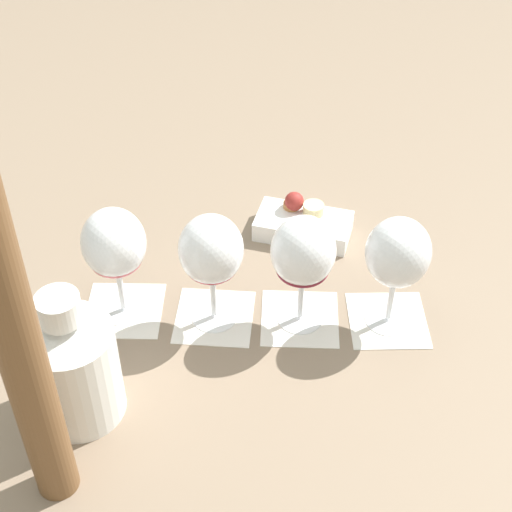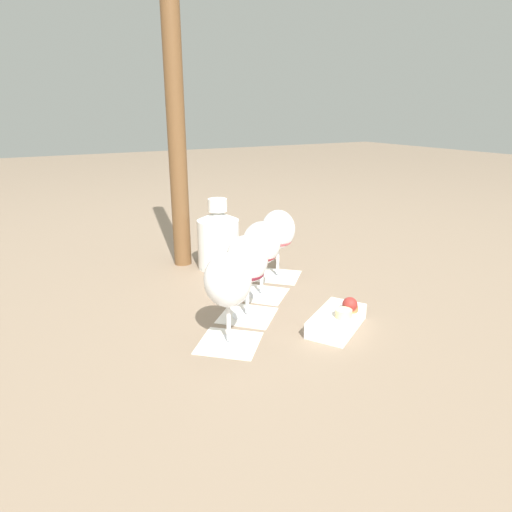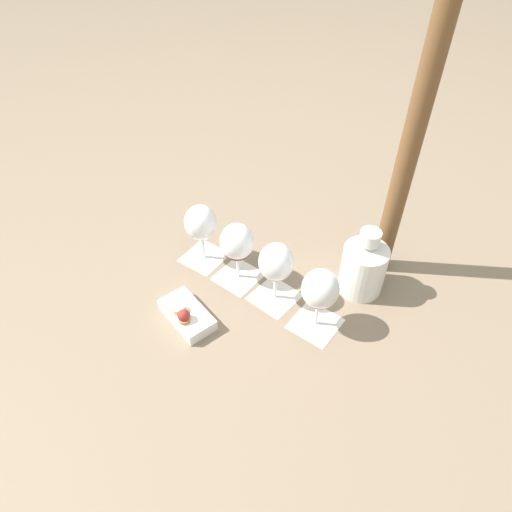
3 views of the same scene
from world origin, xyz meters
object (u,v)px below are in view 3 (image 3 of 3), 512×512
object	(u,v)px
snack_dish	(187,315)
umbrella_pole	(417,119)
ceramic_vase	(364,265)
wine_glass_2	(237,244)
wine_glass_0	(320,291)
wine_glass_3	(201,225)
wine_glass_1	(276,264)

from	to	relation	value
snack_dish	umbrella_pole	xyz separation A→B (m)	(-0.55, -0.13, 0.43)
snack_dish	umbrella_pole	distance (m)	0.72
ceramic_vase	snack_dish	world-z (taller)	ceramic_vase
umbrella_pole	wine_glass_2	bearing A→B (deg)	-0.73
wine_glass_0	wine_glass_3	bearing A→B (deg)	-46.17
wine_glass_0	wine_glass_2	xyz separation A→B (m)	(0.18, -0.19, 0.00)
snack_dish	umbrella_pole	world-z (taller)	umbrella_pole
wine_glass_1	snack_dish	bearing A→B (deg)	11.56
wine_glass_1	umbrella_pole	xyz separation A→B (m)	(-0.32, -0.08, 0.33)
wine_glass_0	wine_glass_3	xyz separation A→B (m)	(0.27, -0.28, -0.00)
wine_glass_0	wine_glass_1	distance (m)	0.14
ceramic_vase	wine_glass_1	bearing A→B (deg)	1.21
wine_glass_2	umbrella_pole	size ratio (longest dim) A/B	0.20
wine_glass_0	wine_glass_2	size ratio (longest dim) A/B	1.00
wine_glass_2	umbrella_pole	xyz separation A→B (m)	(-0.41, 0.01, 0.33)
wine_glass_2	ceramic_vase	xyz separation A→B (m)	(-0.32, 0.08, -0.04)
wine_glass_1	umbrella_pole	distance (m)	0.47
wine_glass_1	wine_glass_2	bearing A→B (deg)	-44.55
wine_glass_0	wine_glass_1	xyz separation A→B (m)	(0.09, -0.10, -0.00)
wine_glass_2	snack_dish	world-z (taller)	wine_glass_2
wine_glass_0	snack_dish	xyz separation A→B (m)	(0.32, -0.05, -0.10)
wine_glass_3	wine_glass_2	bearing A→B (deg)	135.38
wine_glass_0	wine_glass_2	bearing A→B (deg)	-46.93
wine_glass_2	wine_glass_0	bearing A→B (deg)	133.07
wine_glass_2	wine_glass_3	world-z (taller)	same
wine_glass_2	snack_dish	bearing A→B (deg)	43.14
wine_glass_0	wine_glass_3	size ratio (longest dim) A/B	1.00
ceramic_vase	umbrella_pole	world-z (taller)	umbrella_pole
wine_glass_3	wine_glass_1	bearing A→B (deg)	135.42
wine_glass_0	umbrella_pole	bearing A→B (deg)	-141.16
wine_glass_0	snack_dish	world-z (taller)	wine_glass_0
wine_glass_1	ceramic_vase	bearing A→B (deg)	-178.79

